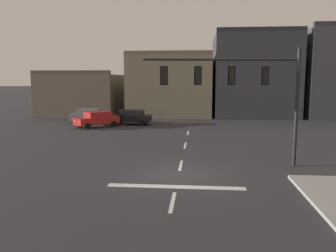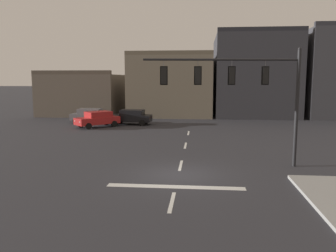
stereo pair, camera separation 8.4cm
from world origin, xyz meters
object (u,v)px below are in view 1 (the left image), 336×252
at_px(signal_mast_near_side, 244,84).
at_px(car_lot_nearside, 131,117).
at_px(car_lot_middle, 97,119).
at_px(car_lot_farside, 90,115).

distance_m(signal_mast_near_side, car_lot_nearside, 20.27).
distance_m(signal_mast_near_side, car_lot_middle, 20.04).
xyz_separation_m(car_lot_middle, car_lot_farside, (-1.76, 3.22, 0.00)).
distance_m(car_lot_nearside, car_lot_farside, 4.83).
bearing_deg(car_lot_middle, car_lot_nearside, 38.61).
height_order(car_lot_nearside, car_lot_farside, same).
xyz_separation_m(signal_mast_near_side, car_lot_nearside, (-9.85, 17.31, -3.80)).
bearing_deg(car_lot_nearside, signal_mast_near_side, -60.37).
xyz_separation_m(signal_mast_near_side, car_lot_middle, (-12.84, 14.91, -3.80)).
relative_size(signal_mast_near_side, car_lot_farside, 1.91).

